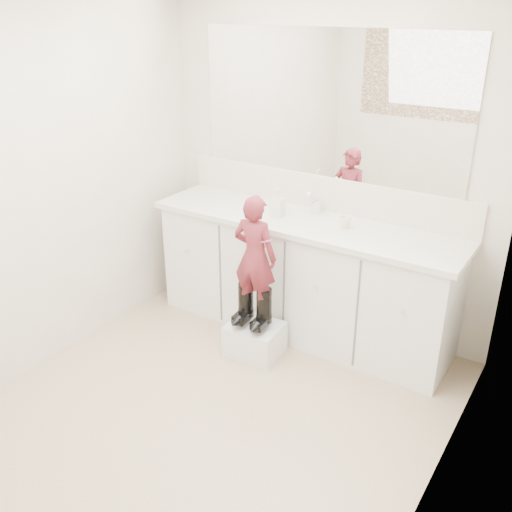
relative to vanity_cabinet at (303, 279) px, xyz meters
The scene contains 16 objects.
floor 1.30m from the vanity_cabinet, 90.00° to the right, with size 3.00×3.00×0.00m, color #8A6F5A.
wall_back 0.82m from the vanity_cabinet, 90.00° to the left, with size 2.60×2.60×0.00m, color beige.
wall_left 1.95m from the vanity_cabinet, 136.70° to the right, with size 3.00×3.00×0.00m, color beige.
wall_right 1.95m from the vanity_cabinet, 43.30° to the right, with size 3.00×3.00×0.00m, color beige.
vanity_cabinet is the anchor object (origin of this frame).
countertop 0.45m from the vanity_cabinet, 90.00° to the right, with size 2.28×0.58×0.04m, color beige.
backsplash 0.64m from the vanity_cabinet, 90.00° to the left, with size 2.28×0.03×0.25m, color beige.
mirror 1.24m from the vanity_cabinet, 90.00° to the left, with size 2.00×0.02×1.00m, color white.
faucet 0.54m from the vanity_cabinet, 90.00° to the left, with size 0.08×0.08×0.10m, color silver.
cup 0.59m from the vanity_cabinet, ahead, with size 0.09×0.09×0.08m, color beige.
soap_bottle 0.60m from the vanity_cabinet, 168.29° to the right, with size 0.09×0.09×0.20m, color silver.
step_stool 0.58m from the vanity_cabinet, 103.37° to the right, with size 0.36×0.30×0.23m, color silver.
boot_left 0.51m from the vanity_cabinet, 111.59° to the right, with size 0.11×0.20×0.30m, color black, non-canonical shape.
boot_right 0.48m from the vanity_cabinet, 94.57° to the right, with size 0.11×0.20×0.30m, color black, non-canonical shape.
toddler 0.59m from the vanity_cabinet, 103.37° to the right, with size 0.31×0.20×0.85m, color #A9343D.
toothbrush 0.67m from the vanity_cabinet, 94.98° to the right, with size 0.01×0.01×0.14m, color #CB4E79.
Camera 1 is at (1.75, -2.11, 2.31)m, focal length 40.00 mm.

